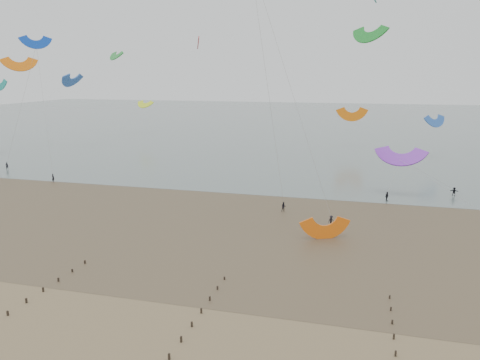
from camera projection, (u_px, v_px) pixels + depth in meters
name	position (u px, v px, depth m)	size (l,w,h in m)	color
ground	(145.00, 329.00, 42.94)	(500.00, 500.00, 0.00)	brown
sea_and_shore	(216.00, 217.00, 76.38)	(500.00, 665.00, 0.03)	#475654
kitesurfer_lead	(53.00, 178.00, 101.04)	(0.66, 0.44, 1.82)	black
kitesurfers	(342.00, 199.00, 84.33)	(104.42, 25.32, 1.77)	black
grounded_kite	(325.00, 239.00, 66.46)	(6.14, 3.21, 4.68)	orange
kites_airborne	(227.00, 81.00, 128.96)	(229.43, 121.74, 39.22)	#D53A96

